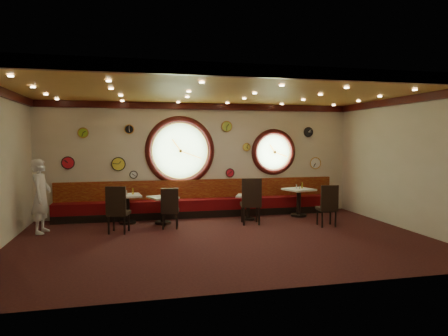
{
  "coord_description": "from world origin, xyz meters",
  "views": [
    {
      "loc": [
        -1.92,
        -8.32,
        2.15
      ],
      "look_at": [
        0.17,
        0.8,
        1.5
      ],
      "focal_mm": 32.0,
      "sensor_mm": 36.0,
      "label": 1
    }
  ],
  "objects_px": {
    "chair_a": "(117,207)",
    "chair_b": "(170,205)",
    "condiment_b_salt": "(161,195)",
    "table_d": "(299,199)",
    "chair_c": "(251,198)",
    "condiment_d_salt": "(296,186)",
    "chair_d": "(328,203)",
    "condiment_a_bottle": "(133,191)",
    "table_a": "(127,205)",
    "condiment_d_bottle": "(302,185)",
    "table_c": "(248,204)",
    "condiment_c_pepper": "(249,193)",
    "condiment_b_bottle": "(165,193)",
    "condiment_b_pepper": "(161,195)",
    "condiment_a_pepper": "(127,192)",
    "table_b": "(163,207)",
    "waiter": "(41,196)",
    "condiment_a_salt": "(123,192)",
    "condiment_c_bottle": "(251,192)",
    "condiment_c_salt": "(246,193)",
    "condiment_d_pepper": "(300,187)"
  },
  "relations": [
    {
      "from": "condiment_b_salt",
      "to": "table_d",
      "type": "bearing_deg",
      "value": 1.92
    },
    {
      "from": "table_d",
      "to": "chair_c",
      "type": "distance_m",
      "value": 1.83
    },
    {
      "from": "chair_c",
      "to": "condiment_a_pepper",
      "type": "distance_m",
      "value": 3.21
    },
    {
      "from": "table_b",
      "to": "condiment_a_salt",
      "type": "bearing_deg",
      "value": 162.52
    },
    {
      "from": "condiment_a_salt",
      "to": "waiter",
      "type": "xyz_separation_m",
      "value": [
        -1.82,
        -0.7,
        0.06
      ]
    },
    {
      "from": "table_a",
      "to": "chair_c",
      "type": "height_order",
      "value": "chair_c"
    },
    {
      "from": "table_d",
      "to": "condiment_c_salt",
      "type": "distance_m",
      "value": 1.61
    },
    {
      "from": "chair_a",
      "to": "chair_c",
      "type": "relative_size",
      "value": 0.92
    },
    {
      "from": "condiment_a_pepper",
      "to": "condiment_b_bottle",
      "type": "relative_size",
      "value": 0.77
    },
    {
      "from": "table_d",
      "to": "condiment_a_bottle",
      "type": "distance_m",
      "value": 4.59
    },
    {
      "from": "condiment_d_salt",
      "to": "condiment_d_bottle",
      "type": "xyz_separation_m",
      "value": [
        0.16,
        -0.02,
        0.03
      ]
    },
    {
      "from": "condiment_b_salt",
      "to": "condiment_c_pepper",
      "type": "bearing_deg",
      "value": -1.4
    },
    {
      "from": "condiment_b_pepper",
      "to": "waiter",
      "type": "xyz_separation_m",
      "value": [
        -2.79,
        -0.33,
        0.1
      ]
    },
    {
      "from": "table_b",
      "to": "chair_b",
      "type": "distance_m",
      "value": 0.66
    },
    {
      "from": "table_a",
      "to": "condiment_d_bottle",
      "type": "distance_m",
      "value": 4.85
    },
    {
      "from": "condiment_a_salt",
      "to": "condiment_b_salt",
      "type": "height_order",
      "value": "condiment_a_salt"
    },
    {
      "from": "condiment_b_salt",
      "to": "condiment_c_bottle",
      "type": "distance_m",
      "value": 2.46
    },
    {
      "from": "condiment_b_salt",
      "to": "condiment_d_bottle",
      "type": "distance_m",
      "value": 3.98
    },
    {
      "from": "table_b",
      "to": "chair_b",
      "type": "relative_size",
      "value": 1.34
    },
    {
      "from": "table_c",
      "to": "condiment_d_bottle",
      "type": "relative_size",
      "value": 4.52
    },
    {
      "from": "table_c",
      "to": "condiment_d_salt",
      "type": "xyz_separation_m",
      "value": [
        1.48,
        0.18,
        0.42
      ]
    },
    {
      "from": "chair_d",
      "to": "condiment_a_pepper",
      "type": "relative_size",
      "value": 5.67
    },
    {
      "from": "condiment_c_pepper",
      "to": "condiment_a_bottle",
      "type": "distance_m",
      "value": 3.08
    },
    {
      "from": "condiment_c_salt",
      "to": "condiment_b_bottle",
      "type": "height_order",
      "value": "condiment_b_bottle"
    },
    {
      "from": "table_b",
      "to": "condiment_a_bottle",
      "type": "height_order",
      "value": "condiment_a_bottle"
    },
    {
      "from": "chair_b",
      "to": "waiter",
      "type": "relative_size",
      "value": 0.36
    },
    {
      "from": "condiment_a_salt",
      "to": "condiment_c_bottle",
      "type": "relative_size",
      "value": 0.67
    },
    {
      "from": "condiment_b_pepper",
      "to": "condiment_d_bottle",
      "type": "height_order",
      "value": "condiment_d_bottle"
    },
    {
      "from": "table_a",
      "to": "condiment_d_bottle",
      "type": "xyz_separation_m",
      "value": [
        4.83,
        -0.03,
        0.4
      ]
    },
    {
      "from": "condiment_d_bottle",
      "to": "condiment_b_bottle",
      "type": "bearing_deg",
      "value": -178.29
    },
    {
      "from": "chair_b",
      "to": "condiment_c_pepper",
      "type": "distance_m",
      "value": 2.28
    },
    {
      "from": "condiment_a_salt",
      "to": "condiment_d_pepper",
      "type": "distance_m",
      "value": 4.83
    },
    {
      "from": "chair_c",
      "to": "condiment_d_pepper",
      "type": "bearing_deg",
      "value": 32.45
    },
    {
      "from": "chair_d",
      "to": "condiment_a_bottle",
      "type": "height_order",
      "value": "chair_d"
    },
    {
      "from": "table_b",
      "to": "table_a",
      "type": "bearing_deg",
      "value": 165.43
    },
    {
      "from": "chair_d",
      "to": "condiment_a_bottle",
      "type": "xyz_separation_m",
      "value": [
        -4.72,
        1.55,
        0.24
      ]
    },
    {
      "from": "chair_a",
      "to": "chair_b",
      "type": "height_order",
      "value": "chair_a"
    },
    {
      "from": "chair_c",
      "to": "condiment_d_salt",
      "type": "xyz_separation_m",
      "value": [
        1.6,
        0.84,
        0.16
      ]
    },
    {
      "from": "chair_d",
      "to": "condiment_d_bottle",
      "type": "height_order",
      "value": "chair_d"
    },
    {
      "from": "chair_c",
      "to": "chair_b",
      "type": "bearing_deg",
      "value": -170.36
    },
    {
      "from": "waiter",
      "to": "condiment_a_pepper",
      "type": "bearing_deg",
      "value": -64.02
    },
    {
      "from": "chair_d",
      "to": "condiment_d_pepper",
      "type": "relative_size",
      "value": 6.98
    },
    {
      "from": "condiment_c_pepper",
      "to": "condiment_d_salt",
      "type": "bearing_deg",
      "value": 9.68
    },
    {
      "from": "condiment_b_salt",
      "to": "condiment_a_pepper",
      "type": "bearing_deg",
      "value": 166.35
    },
    {
      "from": "table_c",
      "to": "condiment_a_pepper",
      "type": "relative_size",
      "value": 6.93
    },
    {
      "from": "condiment_c_pepper",
      "to": "condiment_b_bottle",
      "type": "xyz_separation_m",
      "value": [
        -2.24,
        0.11,
        0.07
      ]
    },
    {
      "from": "condiment_b_bottle",
      "to": "condiment_b_pepper",
      "type": "bearing_deg",
      "value": -126.71
    },
    {
      "from": "table_b",
      "to": "condiment_c_bottle",
      "type": "relative_size",
      "value": 5.41
    },
    {
      "from": "condiment_c_bottle",
      "to": "table_b",
      "type": "bearing_deg",
      "value": -176.48
    },
    {
      "from": "condiment_d_salt",
      "to": "condiment_b_pepper",
      "type": "height_order",
      "value": "condiment_d_salt"
    }
  ]
}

